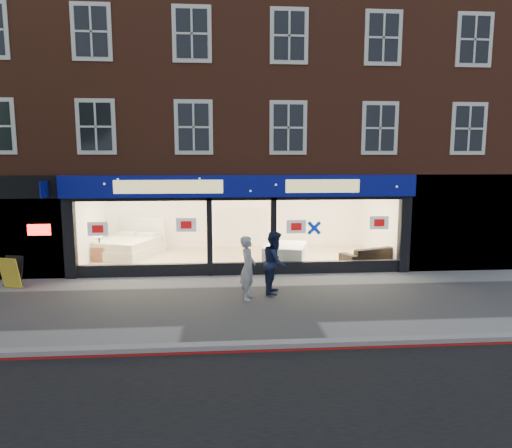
{
  "coord_description": "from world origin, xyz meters",
  "views": [
    {
      "loc": [
        -0.68,
        -11.72,
        3.82
      ],
      "look_at": [
        0.43,
        2.5,
        1.77
      ],
      "focal_mm": 32.0,
      "sensor_mm": 36.0,
      "label": 1
    }
  ],
  "objects": [
    {
      "name": "a_board",
      "position": [
        -6.9,
        2.0,
        0.48
      ],
      "size": [
        0.71,
        0.56,
        0.96
      ],
      "primitive_type": "cube",
      "rotation": [
        0.0,
        0.0,
        -0.29
      ],
      "color": "gold",
      "rests_on": "ground"
    },
    {
      "name": "showroom_floor",
      "position": [
        0.0,
        5.25,
        0.05
      ],
      "size": [
        11.0,
        4.5,
        0.1
      ],
      "primitive_type": "cube",
      "color": "tan",
      "rests_on": "ground"
    },
    {
      "name": "pedestrian_blue",
      "position": [
        0.85,
        0.88,
        0.9
      ],
      "size": [
        0.86,
        1.0,
        1.79
      ],
      "primitive_type": "imported",
      "rotation": [
        0.0,
        0.0,
        1.34
      ],
      "color": "#16203F",
      "rests_on": "ground"
    },
    {
      "name": "kerb_stone",
      "position": [
        0.0,
        -2.9,
        0.06
      ],
      "size": [
        60.0,
        0.25,
        0.12
      ],
      "primitive_type": "cube",
      "color": "gray",
      "rests_on": "ground"
    },
    {
      "name": "sofa",
      "position": [
        4.6,
        3.9,
        0.4
      ],
      "size": [
        2.22,
        1.48,
        0.61
      ],
      "primitive_type": "imported",
      "rotation": [
        0.0,
        0.0,
        3.5
      ],
      "color": "black",
      "rests_on": "showroom_floor"
    },
    {
      "name": "mattress_stack",
      "position": [
        1.6,
        4.11,
        0.44
      ],
      "size": [
        1.81,
        2.06,
        0.69
      ],
      "rotation": [
        0.0,
        0.0,
        -0.28
      ],
      "color": "white",
      "rests_on": "showroom_floor"
    },
    {
      "name": "display_bed",
      "position": [
        -4.25,
        5.83,
        0.48
      ],
      "size": [
        2.72,
        2.96,
        1.37
      ],
      "rotation": [
        0.0,
        0.0,
        -0.37
      ],
      "color": "beige",
      "rests_on": "showroom_floor"
    },
    {
      "name": "ground",
      "position": [
        0.0,
        0.0,
        0.0
      ],
      "size": [
        120.0,
        120.0,
        0.0
      ],
      "primitive_type": "plane",
      "color": "gray",
      "rests_on": "ground"
    },
    {
      "name": "pedestrian_grey",
      "position": [
        0.04,
        0.39,
        0.87
      ],
      "size": [
        0.54,
        0.71,
        1.75
      ],
      "primitive_type": "imported",
      "rotation": [
        0.0,
        0.0,
        1.36
      ],
      "color": "#A6AAAD",
      "rests_on": "ground"
    },
    {
      "name": "bedside_table",
      "position": [
        -5.1,
        4.99,
        0.38
      ],
      "size": [
        0.53,
        0.53,
        0.55
      ],
      "primitive_type": "cube",
      "rotation": [
        0.0,
        0.0,
        -0.19
      ],
      "color": "brown",
      "rests_on": "showroom_floor"
    },
    {
      "name": "kerb_line",
      "position": [
        0.0,
        -3.1,
        0.01
      ],
      "size": [
        60.0,
        0.1,
        0.01
      ],
      "primitive_type": "cube",
      "color": "#8C0A07",
      "rests_on": "ground"
    },
    {
      "name": "building",
      "position": [
        -0.02,
        6.93,
        6.67
      ],
      "size": [
        19.0,
        8.26,
        10.3
      ],
      "color": "brown",
      "rests_on": "ground"
    }
  ]
}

